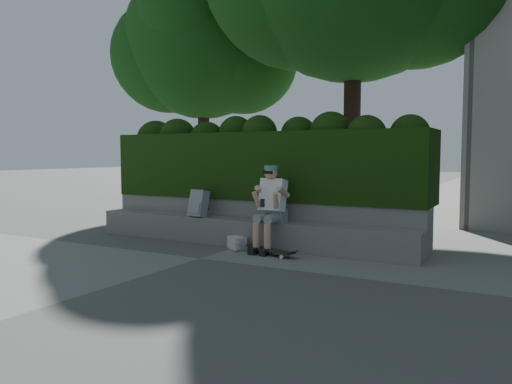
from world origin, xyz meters
The scene contains 9 objects.
ground centered at (0.00, 0.00, 0.00)m, with size 80.00×80.00×0.00m, color slate.
bench_ledge centered at (0.00, 1.25, 0.23)m, with size 6.00×0.45×0.45m, color gray.
planter_wall centered at (0.00, 1.73, 0.38)m, with size 6.00×0.50×0.75m, color gray.
hedge centered at (0.00, 1.95, 1.35)m, with size 6.00×1.00×1.20m, color black.
tree_right centered at (-4.07, 5.88, 4.79)m, with size 4.43×4.43×7.01m.
person centered at (0.64, 1.07, 0.75)m, with size 0.40×0.76×1.38m.
skateboard centered at (0.82, 0.74, 0.07)m, with size 0.85×0.40×0.09m.
backpack_plaid centered at (-0.85, 1.15, 0.69)m, with size 0.32×0.17×0.48m, color #A0A0A4.
backpack_ground centered at (0.09, 0.92, 0.10)m, with size 0.32×0.22×0.20m, color beige.
Camera 1 is at (4.34, -6.03, 1.56)m, focal length 35.00 mm.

